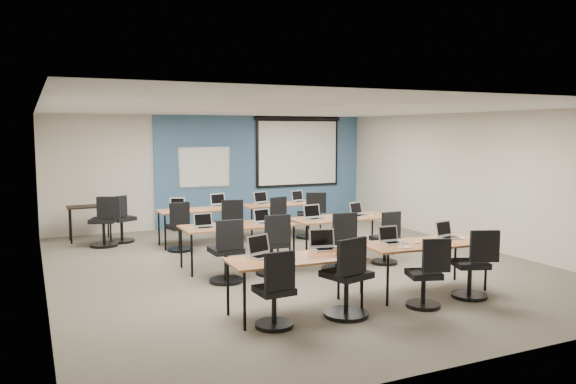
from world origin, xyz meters
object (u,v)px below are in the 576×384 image
task_chair_10 (277,223)px  laptop_2 (391,239)px  projector_screen (298,148)px  task_chair_8 (180,231)px  laptop_1 (325,244)px  laptop_3 (447,234)px  training_table_back_left (199,212)px  training_table_back_right (281,206)px  spare_chair_a (121,223)px  training_table_front_left (296,261)px  task_chair_7 (387,242)px  training_table_front_right (425,245)px  laptop_7 (358,212)px  spare_chair_b (105,226)px  laptop_6 (314,216)px  laptop_10 (262,201)px  training_table_mid_right (342,219)px  laptop_11 (299,199)px  laptop_9 (219,203)px  laptop_8 (178,206)px  laptop_5 (264,220)px  task_chair_6 (339,247)px  task_chair_1 (348,284)px  task_chair_9 (228,229)px  training_table_mid_left (238,227)px  laptop_0 (261,251)px  task_chair_2 (427,279)px  task_chair_4 (227,256)px  task_chair_0 (276,296)px  task_chair_3 (474,270)px  laptop_4 (204,224)px  task_chair_11 (310,219)px  task_chair_5 (273,250)px

task_chair_10 → laptop_2: bearing=-105.2°
projector_screen → task_chair_8: (-3.74, -2.46, -1.48)m
laptop_1 → laptop_3: 2.07m
training_table_back_left → training_table_back_right: 1.90m
spare_chair_a → laptop_2: bearing=-87.2°
training_table_front_left → task_chair_7: 3.14m
training_table_front_right → laptop_7: (0.49, 2.58, 0.11)m
spare_chair_b → laptop_7: bearing=-11.5°
training_table_front_left → laptop_6: 3.14m
laptop_2 → laptop_10: size_ratio=0.90×
laptop_6 → spare_chair_a: size_ratio=0.34×
training_table_back_left → spare_chair_b: (-1.80, 0.58, -0.25)m
training_table_mid_right → task_chair_10: size_ratio=1.99×
laptop_10 → laptop_11: 0.88m
laptop_9 → laptop_11: (1.85, -0.11, -0.00)m
laptop_2 → laptop_8: 5.12m
laptop_5 → task_chair_10: laptop_5 is taller
task_chair_6 → laptop_1: bearing=-119.7°
training_table_front_left → task_chair_1: task_chair_1 is taller
task_chair_9 → laptop_11: (2.01, 0.94, 0.38)m
training_table_mid_left → task_chair_6: (1.42, -1.00, -0.28)m
task_chair_10 → task_chair_8: bearing=164.9°
laptop_7 → task_chair_8: 3.46m
projector_screen → task_chair_1: (-2.79, -7.18, -1.45)m
training_table_front_left → laptop_11: laptop_11 is taller
training_table_back_left → laptop_0: (-0.48, -4.53, 0.11)m
task_chair_2 → laptop_5: (-1.03, 3.14, 0.40)m
laptop_0 → laptop_10: laptop_0 is taller
task_chair_2 → laptop_11: 5.60m
task_chair_4 → task_chair_6: task_chair_4 is taller
spare_chair_b → spare_chair_a: bearing=60.6°
task_chair_0 → laptop_10: 5.85m
task_chair_3 → laptop_4: bearing=155.1°
projector_screen → task_chair_9: 4.18m
training_table_front_right → training_table_back_left: same height
task_chair_3 → laptop_11: bearing=111.3°
laptop_5 → laptop_6: size_ratio=0.94×
training_table_mid_right → laptop_8: 3.43m
laptop_3 → laptop_4: laptop_3 is taller
training_table_mid_right → task_chair_4: size_ratio=1.93×
training_table_front_right → task_chair_7: size_ratio=1.95×
training_table_front_right → training_table_mid_right: 2.58m
training_table_front_left → laptop_11: size_ratio=5.17×
task_chair_7 → task_chair_2: bearing=-113.8°
task_chair_2 → task_chair_8: size_ratio=0.97×
task_chair_2 → laptop_0: bearing=177.7°
task_chair_4 → task_chair_11: bearing=42.2°
laptop_5 → task_chair_5: (-0.14, -0.72, -0.38)m
task_chair_1 → task_chair_6: task_chair_1 is taller
laptop_3 → spare_chair_a: spare_chair_a is taller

